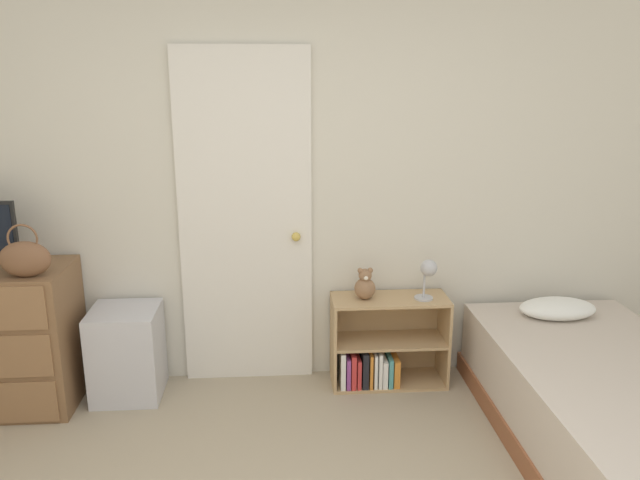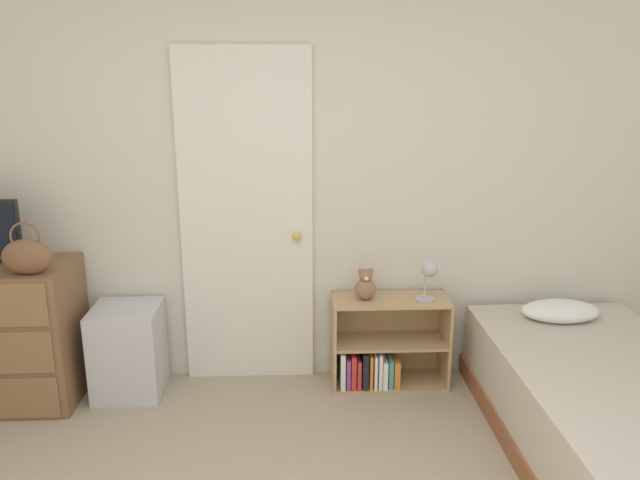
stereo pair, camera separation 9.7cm
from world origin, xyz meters
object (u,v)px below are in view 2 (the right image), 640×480
storage_bin (128,350)px  desk_lamp (429,273)px  handbag (27,256)px  bookshelf (381,350)px  bed (612,415)px  teddy_bear (365,286)px

storage_bin → desk_lamp: 1.90m
handbag → bookshelf: 2.15m
bookshelf → desk_lamp: bearing=-9.1°
desk_lamp → bed: desk_lamp is taller
bookshelf → bed: bearing=-38.0°
storage_bin → bed: bearing=-16.6°
bookshelf → teddy_bear: size_ratio=3.63×
teddy_bear → desk_lamp: size_ratio=0.78×
storage_bin → bookshelf: bearing=1.7°
storage_bin → teddy_bear: size_ratio=2.79×
handbag → storage_bin: bearing=26.6°
storage_bin → bed: size_ratio=0.28×
handbag → bookshelf: size_ratio=0.41×
teddy_bear → desk_lamp: (0.38, -0.04, 0.09)m
desk_lamp → teddy_bear: bearing=173.5°
storage_bin → desk_lamp: bearing=0.1°
teddy_bear → bed: (1.18, -0.83, -0.42)m
bed → storage_bin: bearing=163.4°
storage_bin → teddy_bear: teddy_bear is taller
handbag → bed: 3.21m
handbag → teddy_bear: (1.90, 0.27, -0.30)m
storage_bin → bookshelf: bookshelf is taller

